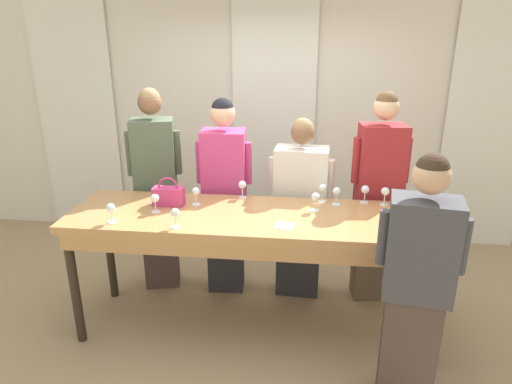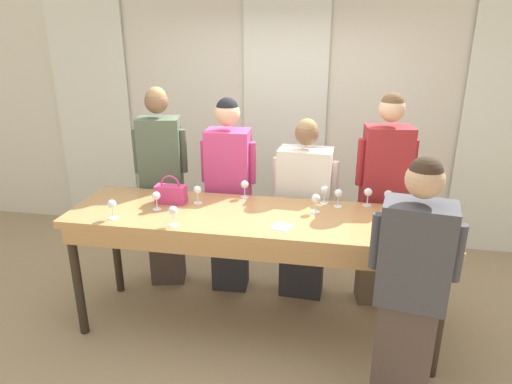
{
  "view_description": "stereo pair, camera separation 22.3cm",
  "coord_description": "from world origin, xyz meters",
  "views": [
    {
      "loc": [
        0.36,
        -3.15,
        2.34
      ],
      "look_at": [
        0.0,
        0.08,
        1.16
      ],
      "focal_mm": 32.0,
      "sensor_mm": 36.0,
      "label": 1
    },
    {
      "loc": [
        0.58,
        -3.12,
        2.34
      ],
      "look_at": [
        0.0,
        0.08,
        1.16
      ],
      "focal_mm": 32.0,
      "sensor_mm": 36.0,
      "label": 2
    }
  ],
  "objects": [
    {
      "name": "napkin",
      "position": [
        0.23,
        -0.19,
        1.01
      ],
      "size": [
        0.16,
        0.16,
        0.0
      ],
      "color": "white",
      "rests_on": "tasting_bar"
    },
    {
      "name": "curtain_panel_center",
      "position": [
        0.0,
        1.82,
        1.34
      ],
      "size": [
        0.9,
        0.03,
        2.69
      ],
      "color": "white",
      "rests_on": "ground_plane"
    },
    {
      "name": "wall_back",
      "position": [
        0.0,
        1.89,
        1.4
      ],
      "size": [
        12.0,
        0.06,
        2.8
      ],
      "color": "silver",
      "rests_on": "ground_plane"
    },
    {
      "name": "wine_bottle",
      "position": [
        1.29,
        -0.3,
        1.13
      ],
      "size": [
        0.07,
        0.07,
        0.32
      ],
      "color": "black",
      "rests_on": "tasting_bar"
    },
    {
      "name": "wine_glass_back_left",
      "position": [
        1.0,
        0.31,
        1.11
      ],
      "size": [
        0.07,
        0.07,
        0.15
      ],
      "color": "white",
      "rests_on": "tasting_bar"
    },
    {
      "name": "guest_pink_top",
      "position": [
        -0.34,
        0.59,
        0.92
      ],
      "size": [
        0.49,
        0.3,
        1.79
      ],
      "color": "#28282D",
      "rests_on": "ground_plane"
    },
    {
      "name": "wine_glass_center_left",
      "position": [
        -0.49,
        0.15,
        1.11
      ],
      "size": [
        0.07,
        0.07,
        0.15
      ],
      "color": "white",
      "rests_on": "tasting_bar"
    },
    {
      "name": "wine_glass_back_right",
      "position": [
        -0.53,
        -0.3,
        1.11
      ],
      "size": [
        0.07,
        0.07,
        0.15
      ],
      "color": "white",
      "rests_on": "tasting_bar"
    },
    {
      "name": "tasting_bar",
      "position": [
        0.0,
        -0.02,
        0.91
      ],
      "size": [
        2.84,
        0.79,
        1.01
      ],
      "color": "#B27F4C",
      "rests_on": "ground_plane"
    },
    {
      "name": "curtain_panel_left",
      "position": [
        -2.27,
        1.82,
        1.34
      ],
      "size": [
        0.9,
        0.03,
        2.69
      ],
      "color": "white",
      "rests_on": "ground_plane"
    },
    {
      "name": "wine_glass_center_mid",
      "position": [
        0.62,
        0.27,
        1.11
      ],
      "size": [
        0.07,
        0.07,
        0.15
      ],
      "color": "white",
      "rests_on": "tasting_bar"
    },
    {
      "name": "wine_glass_center_right",
      "position": [
        0.51,
        0.32,
        1.11
      ],
      "size": [
        0.07,
        0.07,
        0.15
      ],
      "color": "white",
      "rests_on": "tasting_bar"
    },
    {
      "name": "host_pouring",
      "position": [
        1.07,
        -0.65,
        0.87
      ],
      "size": [
        0.52,
        0.33,
        1.69
      ],
      "color": "#473833",
      "rests_on": "ground_plane"
    },
    {
      "name": "guest_olive_jacket",
      "position": [
        -0.96,
        0.59,
        0.96
      ],
      "size": [
        0.48,
        0.35,
        1.86
      ],
      "color": "#473833",
      "rests_on": "ground_plane"
    },
    {
      "name": "wine_glass_front_right",
      "position": [
        -0.76,
        -0.04,
        1.11
      ],
      "size": [
        0.07,
        0.07,
        0.15
      ],
      "color": "white",
      "rests_on": "tasting_bar"
    },
    {
      "name": "handbag",
      "position": [
        -0.7,
        0.11,
        1.09
      ],
      "size": [
        0.24,
        0.11,
        0.23
      ],
      "color": "#C63870",
      "rests_on": "tasting_bar"
    },
    {
      "name": "curtain_panel_right",
      "position": [
        2.27,
        1.82,
        1.34
      ],
      "size": [
        0.9,
        0.03,
        2.69
      ],
      "color": "white",
      "rests_on": "ground_plane"
    },
    {
      "name": "guest_striped_shirt",
      "position": [
        0.99,
        0.59,
        0.96
      ],
      "size": [
        0.49,
        0.3,
        1.86
      ],
      "color": "brown",
      "rests_on": "ground_plane"
    },
    {
      "name": "wine_glass_front_mid",
      "position": [
        -1.01,
        -0.26,
        1.11
      ],
      "size": [
        0.07,
        0.07,
        0.15
      ],
      "color": "white",
      "rests_on": "tasting_bar"
    },
    {
      "name": "wine_glass_back_mid",
      "position": [
        0.85,
        0.34,
        1.11
      ],
      "size": [
        0.07,
        0.07,
        0.15
      ],
      "color": "white",
      "rests_on": "tasting_bar"
    },
    {
      "name": "wine_glass_front_left",
      "position": [
        -0.14,
        0.34,
        1.11
      ],
      "size": [
        0.07,
        0.07,
        0.15
      ],
      "color": "white",
      "rests_on": "tasting_bar"
    },
    {
      "name": "ground_plane",
      "position": [
        0.0,
        0.0,
        0.0
      ],
      "size": [
        18.0,
        18.0,
        0.0
      ],
      "primitive_type": "plane",
      "color": "tan"
    },
    {
      "name": "guest_cream_sweater",
      "position": [
        0.33,
        0.59,
        0.82
      ],
      "size": [
        0.57,
        0.3,
        1.64
      ],
      "color": "#28282D",
      "rests_on": "ground_plane"
    },
    {
      "name": "wine_glass_near_host",
      "position": [
        0.45,
        0.12,
        1.11
      ],
      "size": [
        0.07,
        0.07,
        0.15
      ],
      "color": "white",
      "rests_on": "tasting_bar"
    }
  ]
}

